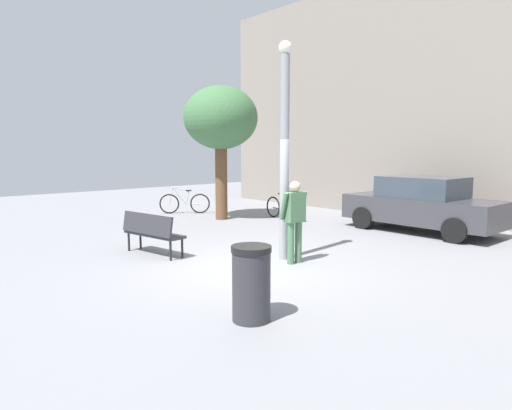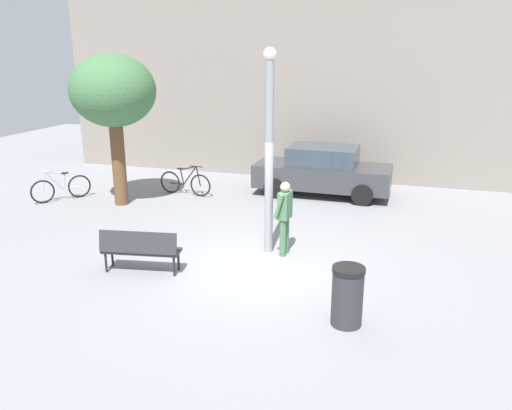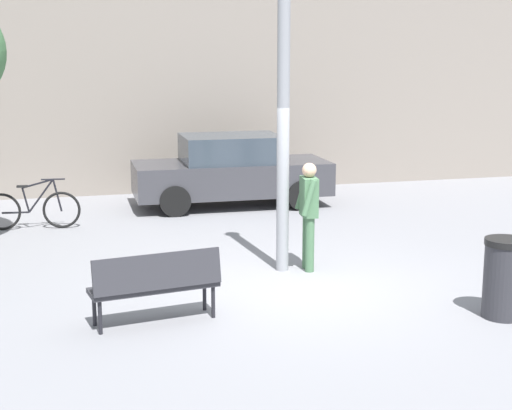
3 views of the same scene
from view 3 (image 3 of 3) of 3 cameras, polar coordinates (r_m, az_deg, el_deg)
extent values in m
plane|color=gray|center=(11.09, 3.37, -6.08)|extent=(36.00, 36.00, 0.00)
cube|color=gray|center=(19.30, -5.00, 13.55)|extent=(19.53, 2.00, 8.13)
cylinder|color=gray|center=(11.49, 2.03, 5.23)|extent=(0.19, 0.19, 4.19)
cylinder|color=#47704C|center=(11.73, 4.02, -2.96)|extent=(0.14, 0.14, 0.85)
cylinder|color=#47704C|center=(11.92, 3.81, -2.72)|extent=(0.14, 0.14, 0.85)
cube|color=#47704C|center=(11.67, 3.96, 0.62)|extent=(0.26, 0.42, 0.60)
sphere|color=tan|center=(11.60, 3.99, 2.61)|extent=(0.22, 0.22, 0.22)
cylinder|color=#47704C|center=(11.41, 3.98, 0.52)|extent=(0.24, 0.11, 0.55)
cylinder|color=#47704C|center=(11.89, 3.47, 0.97)|extent=(0.24, 0.11, 0.55)
cube|color=#2D2D33|center=(9.64, -7.59, -6.07)|extent=(1.65, 0.69, 0.06)
cube|color=#2D2D33|center=(9.39, -7.30, -4.94)|extent=(1.60, 0.38, 0.44)
cylinder|color=black|center=(9.70, -11.94, -7.60)|extent=(0.05, 0.05, 0.42)
cylinder|color=black|center=(10.07, -3.85, -6.66)|extent=(0.05, 0.05, 0.42)
cylinder|color=black|center=(9.40, -11.53, -8.20)|extent=(0.05, 0.05, 0.42)
cylinder|color=black|center=(9.78, -3.21, -7.20)|extent=(0.05, 0.05, 0.42)
torus|color=black|center=(15.04, -14.26, -0.36)|extent=(0.71, 0.12, 0.71)
torus|color=black|center=(15.19, -18.39, -0.48)|extent=(0.71, 0.12, 0.71)
cylinder|color=black|center=(15.03, -15.70, 0.67)|extent=(0.50, 0.09, 0.64)
cylinder|color=black|center=(15.00, -15.94, 1.54)|extent=(0.58, 0.10, 0.18)
cylinder|color=black|center=(15.08, -16.76, 0.35)|extent=(0.14, 0.05, 0.48)
cylinder|color=black|center=(15.15, -17.46, -0.54)|extent=(0.50, 0.09, 0.04)
cylinder|color=black|center=(15.00, -14.56, 0.70)|extent=(0.17, 0.05, 0.63)
cube|color=black|center=(15.04, -17.01, 1.34)|extent=(0.21, 0.10, 0.04)
cylinder|color=black|center=(14.95, -14.87, 1.86)|extent=(0.44, 0.08, 0.03)
cube|color=#38383D|center=(16.68, -1.85, 2.05)|extent=(4.23, 1.77, 0.70)
cube|color=#333D47|center=(16.59, -1.87, 4.19)|extent=(2.13, 1.60, 0.60)
cylinder|color=black|center=(17.81, 1.87, 1.67)|extent=(0.64, 0.23, 0.64)
cylinder|color=black|center=(16.30, 3.39, 0.74)|extent=(0.64, 0.23, 0.64)
cylinder|color=black|center=(17.29, -6.78, 1.30)|extent=(0.64, 0.23, 0.64)
cylinder|color=black|center=(15.73, -6.06, 0.31)|extent=(0.64, 0.23, 0.64)
cylinder|color=#2D2D33|center=(10.20, 17.97, -5.42)|extent=(0.52, 0.52, 0.94)
cylinder|color=black|center=(10.07, 18.15, -2.63)|extent=(0.54, 0.54, 0.08)
camera|label=1|loc=(10.71, 50.86, 1.62)|focal=31.28mm
camera|label=2|loc=(6.21, 72.12, 13.09)|focal=35.49mm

